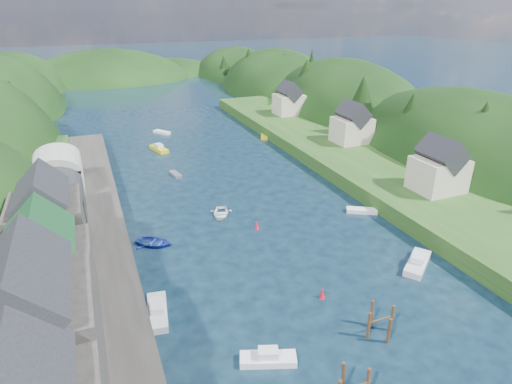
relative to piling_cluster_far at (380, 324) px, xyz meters
name	(u,v)px	position (x,y,z in m)	size (l,w,h in m)	color
ground	(213,168)	(-1.71, 48.50, -1.14)	(600.00, 600.00, 0.00)	black
hillside_right	(342,143)	(43.29, 73.50, -8.56)	(36.00, 245.56, 48.00)	black
far_hills	(137,100)	(-0.50, 172.50, -11.95)	(103.00, 68.00, 44.00)	black
hill_trees	(188,95)	(-2.01, 63.63, 9.81)	(90.67, 149.53, 12.67)	black
quay_left	(79,278)	(-25.71, 18.50, -0.14)	(12.00, 110.00, 2.00)	#2D2B28
terrace_left_grass	(6,290)	(-32.71, 18.50, 0.11)	(12.00, 110.00, 2.50)	#234719
quayside_buildings	(40,314)	(-27.71, 4.89, 5.94)	(8.00, 35.84, 12.90)	#2D2B28
boat_sheds	(56,182)	(-27.71, 37.50, 4.13)	(7.00, 21.00, 7.50)	#2D2D30
terrace_right	(356,162)	(23.29, 38.50, 0.06)	(16.00, 120.00, 2.40)	#234719
right_bank_cottages	(347,126)	(26.29, 46.83, 4.70)	(9.00, 59.24, 8.41)	beige
piling_cluster_far	(380,324)	(0.00, 0.00, 0.00)	(3.04, 2.85, 3.43)	#382314
channel_buoy_near	(322,294)	(-2.21, 6.68, -0.67)	(0.70, 0.70, 1.10)	red
channel_buoy_far	(257,225)	(-2.88, 23.29, -0.67)	(0.70, 0.70, 1.10)	red
moored_boats	(222,240)	(-8.60, 21.20, -0.65)	(37.62, 89.99, 2.02)	silver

